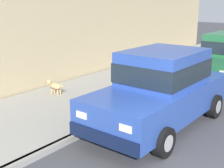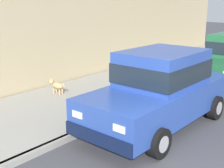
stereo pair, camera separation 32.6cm
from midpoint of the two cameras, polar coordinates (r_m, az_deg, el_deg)
The scene contains 5 objects.
curb at distance 7.17m, azimuth -8.95°, elevation -9.93°, with size 0.16×64.00×0.14m, color gray.
sidewalk at distance 8.48m, azimuth -17.45°, elevation -6.42°, with size 3.60×64.00×0.14m, color #99968E.
car_blue_sedan at distance 7.76m, azimuth 7.93°, elevation -0.70°, with size 2.08×4.62×1.92m.
dog_tan at distance 10.16m, azimuth -11.54°, elevation -0.29°, with size 0.76×0.23×0.49m.
building_facade at distance 13.42m, azimuth -2.84°, elevation 12.64°, with size 0.50×20.00×4.98m, color tan.
Camera 1 is at (1.45, -4.51, 3.10)m, focal length 49.44 mm.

